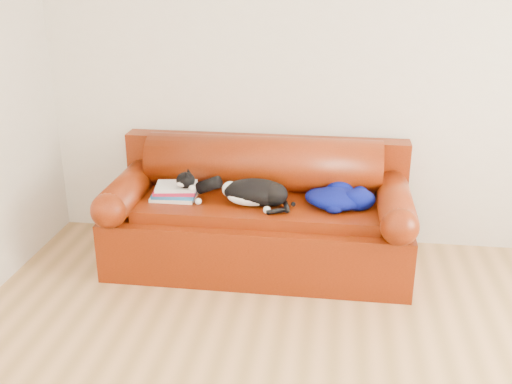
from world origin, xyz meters
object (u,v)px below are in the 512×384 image
book_stack (175,191)px  blanket (339,197)px  sofa_base (259,233)px  cat (254,193)px

book_stack → blanket: 1.14m
book_stack → sofa_base: bearing=5.4°
cat → blanket: bearing=21.3°
book_stack → cat: 0.57m
blanket → book_stack: bearing=-179.5°
cat → blanket: size_ratio=1.17×
cat → sofa_base: bearing=95.7°
sofa_base → cat: cat is taller
sofa_base → book_stack: book_stack is taller
sofa_base → book_stack: 0.66m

